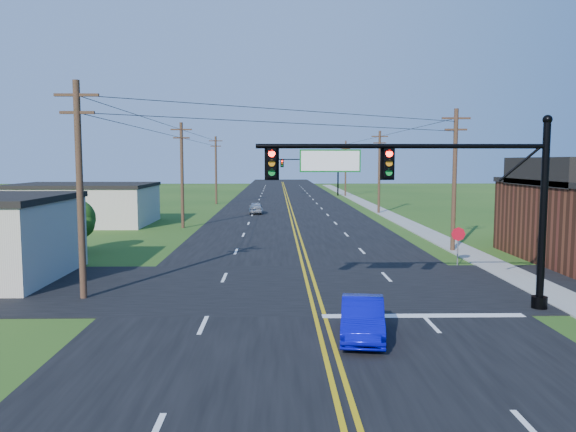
{
  "coord_description": "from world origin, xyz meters",
  "views": [
    {
      "loc": [
        -1.42,
        -13.17,
        5.75
      ],
      "look_at": [
        -0.95,
        10.0,
        3.47
      ],
      "focal_mm": 35.0,
      "sensor_mm": 36.0,
      "label": 1
    }
  ],
  "objects_px": {
    "signal_mast_main": "(428,187)",
    "signal_mast_far": "(312,168)",
    "blue_car": "(362,319)",
    "stop_sign": "(458,238)"
  },
  "relations": [
    {
      "from": "signal_mast_main",
      "to": "signal_mast_far",
      "type": "height_order",
      "value": "same"
    },
    {
      "from": "signal_mast_main",
      "to": "blue_car",
      "type": "xyz_separation_m",
      "value": [
        -2.98,
        -3.48,
        -4.11
      ]
    },
    {
      "from": "stop_sign",
      "to": "blue_car",
      "type": "bearing_deg",
      "value": -117.52
    },
    {
      "from": "signal_mast_far",
      "to": "stop_sign",
      "type": "xyz_separation_m",
      "value": [
        4.06,
        -63.02,
        -3.0
      ]
    },
    {
      "from": "signal_mast_main",
      "to": "signal_mast_far",
      "type": "relative_size",
      "value": 1.03
    },
    {
      "from": "stop_sign",
      "to": "signal_mast_far",
      "type": "bearing_deg",
      "value": 96.0
    },
    {
      "from": "blue_car",
      "to": "stop_sign",
      "type": "bearing_deg",
      "value": 68.23
    },
    {
      "from": "signal_mast_far",
      "to": "blue_car",
      "type": "xyz_separation_m",
      "value": [
        -3.08,
        -75.48,
        -3.91
      ]
    },
    {
      "from": "signal_mast_main",
      "to": "blue_car",
      "type": "height_order",
      "value": "signal_mast_main"
    },
    {
      "from": "signal_mast_main",
      "to": "stop_sign",
      "type": "height_order",
      "value": "signal_mast_main"
    }
  ]
}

